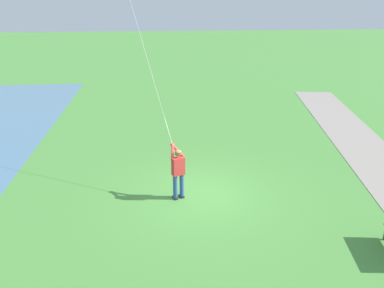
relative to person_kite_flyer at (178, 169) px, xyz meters
name	(u,v)px	position (x,y,z in m)	size (l,w,h in m)	color
ground_plane	(200,195)	(-0.73, -0.12, -1.05)	(120.00, 120.00, 0.00)	#4C8E3D
person_kite_flyer	(178,169)	(0.00, 0.00, 0.00)	(0.49, 0.63, 1.83)	#232328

